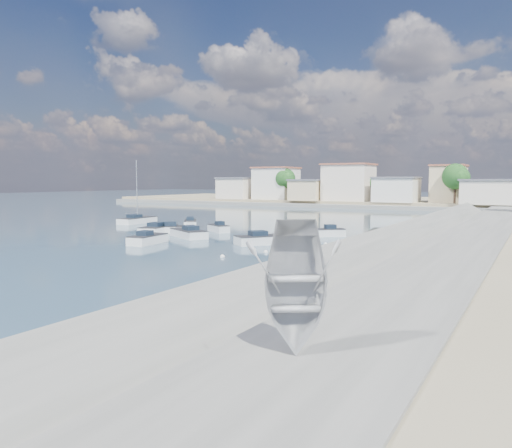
% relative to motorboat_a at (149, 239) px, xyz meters
% --- Properties ---
extents(ground, '(400.00, 400.00, 0.00)m').
position_rel_motorboat_a_xyz_m(ground, '(9.24, 35.61, -0.38)').
color(ground, '#314D62').
rests_on(ground, ground).
extents(seawall_walkway, '(5.00, 90.00, 1.80)m').
position_rel_motorboat_a_xyz_m(seawall_walkway, '(27.74, 8.61, 0.52)').
color(seawall_walkway, slate).
rests_on(seawall_walkway, ground).
extents(breakwater, '(2.00, 31.02, 0.35)m').
position_rel_motorboat_a_xyz_m(breakwater, '(16.14, 8.29, -0.21)').
color(breakwater, black).
rests_on(breakwater, ground).
extents(far_shore_land, '(160.00, 40.00, 1.40)m').
position_rel_motorboat_a_xyz_m(far_shore_land, '(9.24, 87.61, 0.32)').
color(far_shore_land, gray).
rests_on(far_shore_land, ground).
extents(far_shore_quay, '(160.00, 2.50, 0.80)m').
position_rel_motorboat_a_xyz_m(far_shore_quay, '(9.24, 66.61, 0.02)').
color(far_shore_quay, slate).
rests_on(far_shore_quay, ground).
extents(far_town, '(113.01, 12.80, 8.35)m').
position_rel_motorboat_a_xyz_m(far_town, '(19.95, 72.53, 4.56)').
color(far_town, beige).
rests_on(far_town, far_shore_land).
extents(shore_trees, '(74.56, 38.32, 7.92)m').
position_rel_motorboat_a_xyz_m(shore_trees, '(17.58, 63.72, 5.84)').
color(shore_trees, '#38281E').
rests_on(shore_trees, ground).
extents(motorboat_a, '(2.40, 5.11, 1.48)m').
position_rel_motorboat_a_xyz_m(motorboat_a, '(0.00, 0.00, 0.00)').
color(motorboat_a, white).
rests_on(motorboat_a, ground).
extents(motorboat_b, '(4.63, 4.03, 1.48)m').
position_rel_motorboat_a_xyz_m(motorboat_b, '(-3.65, 8.68, -0.00)').
color(motorboat_b, white).
rests_on(motorboat_b, ground).
extents(motorboat_c, '(5.84, 4.52, 1.48)m').
position_rel_motorboat_a_xyz_m(motorboat_c, '(-0.03, 5.95, 0.00)').
color(motorboat_c, white).
rests_on(motorboat_c, ground).
extents(motorboat_d, '(3.91, 3.58, 1.48)m').
position_rel_motorboat_a_xyz_m(motorboat_d, '(12.30, 13.76, -0.00)').
color(motorboat_d, white).
rests_on(motorboat_d, ground).
extents(motorboat_e, '(3.31, 6.29, 1.48)m').
position_rel_motorboat_a_xyz_m(motorboat_e, '(-5.45, 7.81, -0.00)').
color(motorboat_e, white).
rests_on(motorboat_e, ground).
extents(motorboat_f, '(3.66, 3.01, 1.48)m').
position_rel_motorboat_a_xyz_m(motorboat_f, '(-0.37, 12.13, -0.00)').
color(motorboat_f, white).
rests_on(motorboat_f, ground).
extents(motorboat_g, '(3.62, 4.18, 1.48)m').
position_rel_motorboat_a_xyz_m(motorboat_g, '(-6.87, 15.39, 0.00)').
color(motorboat_g, white).
rests_on(motorboat_g, ground).
extents(motorboat_h, '(4.76, 5.38, 1.48)m').
position_rel_motorboat_a_xyz_m(motorboat_h, '(9.82, 5.14, -0.00)').
color(motorboat_h, white).
rests_on(motorboat_h, ground).
extents(sailboat, '(2.59, 7.05, 9.00)m').
position_rel_motorboat_a_xyz_m(sailboat, '(-16.66, 16.44, 0.03)').
color(sailboat, white).
rests_on(sailboat, ground).
extents(mooring_buoys, '(19.36, 30.90, 0.36)m').
position_rel_motorboat_a_xyz_m(mooring_buoys, '(13.86, 11.15, -0.33)').
color(mooring_buoys, white).
rests_on(mooring_buoys, ground).
extents(overturned_dinghy, '(3.64, 3.12, 0.62)m').
position_rel_motorboat_a_xyz_m(overturned_dinghy, '(27.24, -25.21, 1.73)').
color(overturned_dinghy, '#A5A8AD').
rests_on(overturned_dinghy, seawall_walkway).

